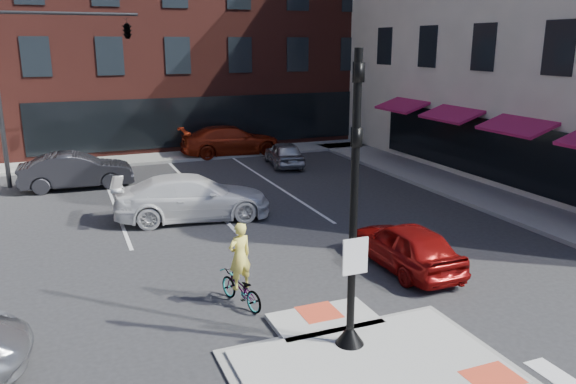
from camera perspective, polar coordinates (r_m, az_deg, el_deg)
name	(u,v)px	position (r m, az deg, el deg)	size (l,w,h in m)	color
ground	(359,358)	(11.95, 7.20, -16.38)	(120.00, 120.00, 0.00)	#28282B
refuge_island	(365,362)	(11.73, 7.84, -16.76)	(5.40, 4.65, 0.13)	gray
sidewalk_e	(466,189)	(25.42, 17.59, 0.31)	(3.00, 24.00, 0.15)	gray
sidewalk_n	(217,153)	(32.47, -7.20, 3.96)	(26.00, 3.00, 0.15)	gray
building_n	(176,19)	(41.66, -11.31, 16.88)	(24.40, 18.40, 15.50)	#4C1D17
building_far_left	(66,55)	(60.86, -21.59, 12.80)	(10.00, 12.00, 10.00)	slate
building_far_right	(192,44)	(64.41, -9.73, 14.56)	(12.00, 12.00, 12.00)	brown
signal_pole	(353,242)	(11.24, 6.60, -5.10)	(0.60, 0.60, 5.98)	black
mast_arm_signal	(93,42)	(26.89, -19.16, 14.18)	(6.10, 2.24, 8.00)	black
red_sedan	(406,246)	(16.14, 11.88, -5.35)	(1.60, 3.98, 1.36)	maroon
white_pickup	(193,197)	(20.48, -9.66, -0.53)	(2.25, 5.53, 1.61)	white
bg_car_dark	(76,171)	(26.19, -20.70, 2.04)	(1.65, 4.74, 1.56)	#28282D
bg_car_silver	(284,154)	(29.05, -0.39, 3.92)	(1.51, 3.75, 1.28)	#A2A5A9
bg_car_red	(231,141)	(32.05, -5.80, 5.22)	(2.31, 5.69, 1.65)	maroon
cyclist	(240,278)	(13.69, -4.87, -8.70)	(1.02, 1.74, 2.10)	#3F3F44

